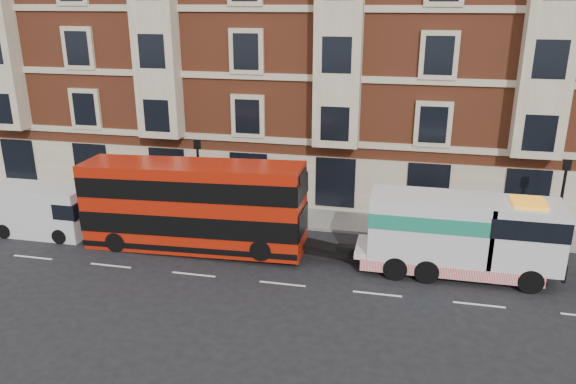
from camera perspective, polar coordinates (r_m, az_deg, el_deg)
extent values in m
plane|color=black|center=(24.14, -0.58, -9.32)|extent=(120.00, 120.00, 0.00)
cube|color=slate|center=(30.78, 2.56, -2.70)|extent=(90.00, 3.00, 0.15)
cube|color=brown|center=(36.03, 5.73, 15.02)|extent=(45.00, 12.00, 18.00)
cylinder|color=black|center=(30.44, -9.01, 0.97)|extent=(0.14, 0.14, 4.00)
cube|color=black|center=(29.86, -9.21, 4.81)|extent=(0.35, 0.15, 0.50)
cylinder|color=black|center=(29.35, 25.89, -1.46)|extent=(0.14, 0.14, 4.00)
cube|color=black|center=(28.76, 26.49, 2.47)|extent=(0.35, 0.15, 0.50)
cube|color=#AA1B09|center=(26.84, -9.63, -1.40)|extent=(10.55, 2.36, 4.15)
cube|color=black|center=(27.06, -9.56, -2.62)|extent=(10.59, 2.42, 0.99)
cube|color=black|center=(26.49, -9.76, 0.79)|extent=(10.59, 2.42, 0.94)
cylinder|color=black|center=(28.10, -17.07, -4.85)|extent=(0.98, 0.30, 0.98)
cylinder|color=black|center=(29.81, -15.11, -3.27)|extent=(0.98, 0.30, 0.98)
cylinder|color=black|center=(25.38, -2.77, -5.90)|extent=(0.98, 0.30, 0.98)
cylinder|color=black|center=(27.26, -1.61, -4.07)|extent=(0.98, 0.30, 0.98)
cube|color=silver|center=(25.64, 16.48, -6.15)|extent=(8.48, 2.17, 0.28)
cube|color=silver|center=(25.55, 22.85, -3.99)|extent=(3.02, 2.36, 2.73)
cube|color=silver|center=(25.06, 14.17, -3.35)|extent=(5.09, 2.36, 2.73)
cube|color=#1B7B5F|center=(24.89, 14.26, -2.35)|extent=(5.14, 2.40, 0.66)
cube|color=red|center=(25.76, 15.99, -6.79)|extent=(7.54, 2.42, 0.52)
cylinder|color=black|center=(25.30, 23.41, -8.30)|extent=(1.04, 0.33, 1.04)
cylinder|color=black|center=(27.18, 22.65, -6.28)|extent=(1.04, 0.33, 1.04)
cylinder|color=black|center=(24.76, 13.91, -7.80)|extent=(1.04, 0.38, 1.04)
cylinder|color=black|center=(26.69, 13.85, -5.77)|extent=(1.04, 0.38, 1.04)
cylinder|color=black|center=(24.74, 10.83, -7.60)|extent=(1.04, 0.38, 1.04)
cylinder|color=black|center=(26.66, 11.01, -5.58)|extent=(1.04, 0.38, 1.04)
cube|color=silver|center=(31.22, -23.84, -1.72)|extent=(4.89, 1.97, 2.54)
cylinder|color=black|center=(31.78, -26.87, -3.56)|extent=(0.74, 0.25, 0.74)
cylinder|color=black|center=(33.12, -24.92, -2.39)|extent=(0.74, 0.25, 0.74)
cylinder|color=black|center=(29.96, -22.18, -4.19)|extent=(0.74, 0.25, 0.74)
cylinder|color=black|center=(31.37, -20.33, -2.92)|extent=(0.74, 0.25, 0.74)
imported|color=#192532|center=(34.07, -16.85, 0.43)|extent=(0.77, 0.61, 1.85)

